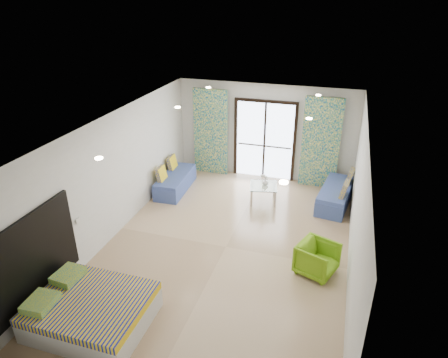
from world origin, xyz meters
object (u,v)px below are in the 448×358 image
(bed, at_px, (91,311))
(coffee_table, at_px, (263,187))
(daybed_left, at_px, (175,181))
(armchair, at_px, (317,257))
(daybed_right, at_px, (336,195))

(bed, bearing_deg, coffee_table, 70.02)
(daybed_left, bearing_deg, armchair, -34.27)
(daybed_left, height_order, coffee_table, daybed_left)
(daybed_left, relative_size, armchair, 2.39)
(daybed_right, bearing_deg, bed, -116.15)
(daybed_right, xyz_separation_m, coffee_table, (-1.80, -0.39, 0.13))
(bed, relative_size, daybed_right, 1.00)
(daybed_right, relative_size, armchair, 2.57)
(coffee_table, xyz_separation_m, armchair, (1.59, -2.52, -0.05))
(bed, bearing_deg, armchair, 35.41)
(armchair, bearing_deg, bed, 146.09)
(daybed_left, bearing_deg, coffee_table, -1.36)
(daybed_left, xyz_separation_m, armchair, (4.02, -2.46, 0.10))
(daybed_left, bearing_deg, daybed_right, 3.28)
(coffee_table, height_order, armchair, coffee_table)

